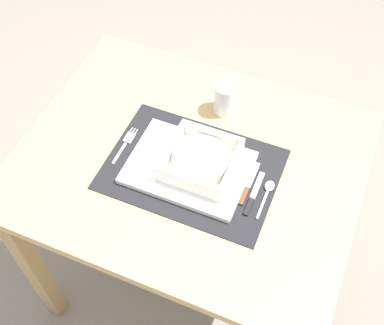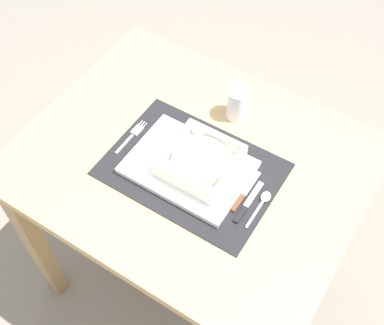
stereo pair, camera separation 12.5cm
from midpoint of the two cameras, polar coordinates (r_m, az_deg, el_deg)
ground_plane at (r=1.92m, az=1.84°, el=-12.77°), size 6.00×6.00×0.00m
dining_table at (r=1.38m, az=2.50°, el=-2.54°), size 0.88×0.71×0.73m
placemat at (r=1.27m, az=2.80°, el=-0.95°), size 0.44×0.31×0.00m
serving_plate at (r=1.26m, az=2.41°, el=-0.72°), size 0.30×0.22×0.02m
porridge_bowl at (r=1.24m, az=3.86°, el=-0.15°), size 0.17×0.17×0.05m
fork at (r=1.34m, az=-4.17°, el=3.04°), size 0.02×0.13×0.00m
spoon at (r=1.23m, az=11.10°, el=-4.51°), size 0.02×0.12×0.01m
butter_knife at (r=1.22m, az=9.27°, el=-4.99°), size 0.01×0.13×0.01m
bread_knife at (r=1.24m, az=8.90°, el=-3.76°), size 0.01×0.14×0.01m
drinking_glass at (r=1.37m, az=7.88°, el=6.47°), size 0.06×0.06×0.09m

